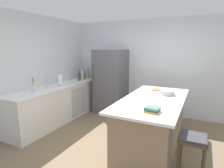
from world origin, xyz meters
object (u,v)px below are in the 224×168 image
object	(u,v)px
paper_towel_roll	(60,80)
gin_bottle	(88,74)
soda_bottle	(83,75)
mixing_bowl	(167,93)
refrigerator	(111,81)
cutting_board	(159,90)
sink_faucet	(47,81)
kitchen_island	(152,123)
cookbook_stack	(152,110)
whiskey_bottle	(83,75)
bar_stool	(192,145)
hot_sauce_bottle	(84,75)
flower_vase	(33,87)
olive_oil_bottle	(84,75)
syrup_bottle	(79,77)
vinegar_bottle	(80,76)

from	to	relation	value
paper_towel_roll	gin_bottle	xyz separation A→B (m)	(-0.04, 1.33, -0.02)
soda_bottle	mixing_bowl	bearing A→B (deg)	-18.65
refrigerator	cutting_board	distance (m)	1.71
mixing_bowl	sink_faucet	bearing A→B (deg)	-171.00
kitchen_island	gin_bottle	world-z (taller)	gin_bottle
gin_bottle	cookbook_stack	distance (m)	3.53
gin_bottle	refrigerator	bearing A→B (deg)	-11.25
whiskey_bottle	bar_stool	bearing A→B (deg)	-33.85
kitchen_island	hot_sauce_bottle	world-z (taller)	hot_sauce_bottle
flower_vase	whiskey_bottle	size ratio (longest dim) A/B	1.06
whiskey_bottle	soda_bottle	xyz separation A→B (m)	(0.11, -0.19, 0.03)
hot_sauce_bottle	olive_oil_bottle	xyz separation A→B (m)	(0.11, -0.19, 0.02)
bar_stool	flower_vase	world-z (taller)	flower_vase
refrigerator	hot_sauce_bottle	size ratio (longest dim) A/B	7.48
mixing_bowl	soda_bottle	bearing A→B (deg)	161.35
soda_bottle	cutting_board	distance (m)	2.43
gin_bottle	whiskey_bottle	distance (m)	0.19
bar_stool	cookbook_stack	size ratio (longest dim) A/B	3.20
kitchen_island	soda_bottle	distance (m)	2.79
kitchen_island	sink_faucet	size ratio (longest dim) A/B	7.16
syrup_bottle	cookbook_stack	xyz separation A→B (m)	(2.56, -1.78, -0.04)
olive_oil_bottle	cutting_board	world-z (taller)	olive_oil_bottle
whiskey_bottle	syrup_bottle	size ratio (longest dim) A/B	1.11
cookbook_stack	mixing_bowl	size ratio (longest dim) A/B	0.79
cutting_board	cookbook_stack	bearing A→B (deg)	-81.72
cutting_board	sink_faucet	bearing A→B (deg)	-163.12
bar_stool	cutting_board	size ratio (longest dim) A/B	2.09
olive_oil_bottle	cutting_board	distance (m)	2.46
refrigerator	olive_oil_bottle	distance (m)	0.86
kitchen_island	whiskey_bottle	distance (m)	2.97
syrup_bottle	refrigerator	bearing A→B (deg)	25.98
bar_stool	cookbook_stack	world-z (taller)	cookbook_stack
sink_faucet	mixing_bowl	size ratio (longest dim) A/B	1.09
syrup_bottle	cookbook_stack	bearing A→B (deg)	-34.86
whiskey_bottle	mixing_bowl	bearing A→B (deg)	-21.48
soda_bottle	bar_stool	bearing A→B (deg)	-32.39
refrigerator	olive_oil_bottle	xyz separation A→B (m)	(-0.84, -0.12, 0.13)
soda_bottle	cookbook_stack	size ratio (longest dim) A/B	1.69
olive_oil_bottle	syrup_bottle	world-z (taller)	olive_oil_bottle
soda_bottle	syrup_bottle	xyz separation A→B (m)	(0.02, -0.20, -0.04)
bar_stool	olive_oil_bottle	size ratio (longest dim) A/B	2.24
refrigerator	soda_bottle	xyz separation A→B (m)	(-0.83, -0.20, 0.16)
sink_faucet	hot_sauce_bottle	distance (m)	1.57
mixing_bowl	cutting_board	distance (m)	0.39
kitchen_island	vinegar_bottle	distance (m)	2.77
kitchen_island	gin_bottle	bearing A→B (deg)	146.50
syrup_bottle	mixing_bowl	xyz separation A→B (m)	(2.57, -0.68, -0.03)
paper_towel_roll	olive_oil_bottle	world-z (taller)	same
mixing_bowl	paper_towel_roll	bearing A→B (deg)	-178.26
flower_vase	gin_bottle	distance (m)	2.11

